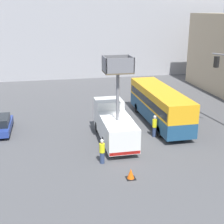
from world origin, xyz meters
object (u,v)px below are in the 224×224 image
(road_worker_near_truck, at_px, (102,151))
(parked_car_curbside, at_px, (0,125))
(utility_truck, at_px, (114,123))
(city_bus, at_px, (159,103))
(traffic_cone_near_truck, at_px, (131,174))
(road_worker_directing, at_px, (155,126))

(road_worker_near_truck, bearing_deg, parked_car_curbside, -90.61)
(utility_truck, bearing_deg, road_worker_near_truck, -114.25)
(city_bus, distance_m, road_worker_near_truck, 9.68)
(road_worker_near_truck, bearing_deg, traffic_cone_near_truck, 73.26)
(road_worker_near_truck, relative_size, traffic_cone_near_truck, 2.64)
(city_bus, xyz_separation_m, parked_car_curbside, (-14.21, 0.36, -1.13))
(utility_truck, height_order, road_worker_near_truck, utility_truck)
(utility_truck, bearing_deg, parked_car_curbside, 157.92)
(traffic_cone_near_truck, height_order, parked_car_curbside, parked_car_curbside)
(city_bus, bearing_deg, utility_truck, 114.30)
(road_worker_near_truck, xyz_separation_m, road_worker_directing, (5.11, 3.80, 0.04))
(city_bus, bearing_deg, road_worker_near_truck, 126.84)
(parked_car_curbside, bearing_deg, city_bus, -1.46)
(utility_truck, xyz_separation_m, parked_car_curbside, (-9.19, 3.73, -0.81))
(road_worker_near_truck, relative_size, parked_car_curbside, 0.42)
(road_worker_near_truck, bearing_deg, utility_truck, -160.73)
(utility_truck, distance_m, parked_car_curbside, 9.96)
(road_worker_directing, distance_m, traffic_cone_near_truck, 7.28)
(road_worker_near_truck, height_order, road_worker_directing, road_worker_directing)
(utility_truck, xyz_separation_m, road_worker_near_truck, (-1.63, -3.61, -0.67))
(utility_truck, xyz_separation_m, city_bus, (5.01, 3.37, 0.32))
(road_worker_directing, relative_size, parked_car_curbside, 0.43)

